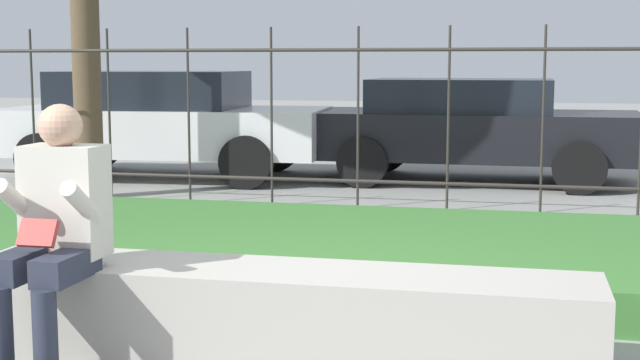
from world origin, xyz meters
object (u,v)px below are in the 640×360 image
object	(u,v)px
car_parked_center	(471,126)
person_seated_reader	(54,225)
car_parked_left	(161,121)
stone_bench	(277,319)

from	to	relation	value
car_parked_center	person_seated_reader	bearing A→B (deg)	-101.18
car_parked_left	person_seated_reader	bearing A→B (deg)	-75.35
car_parked_left	stone_bench	bearing A→B (deg)	-67.09
person_seated_reader	car_parked_center	xyz separation A→B (m)	(1.54, 7.26, -0.01)
person_seated_reader	car_parked_center	size ratio (longest dim) A/B	0.32
stone_bench	person_seated_reader	bearing A→B (deg)	-162.65
stone_bench	car_parked_left	xyz separation A→B (m)	(-3.32, 6.50, 0.52)
person_seated_reader	car_parked_left	xyz separation A→B (m)	(-2.32, 6.81, 0.04)
car_parked_center	car_parked_left	xyz separation A→B (m)	(-3.85, -0.45, 0.04)
person_seated_reader	car_parked_center	distance (m)	7.42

